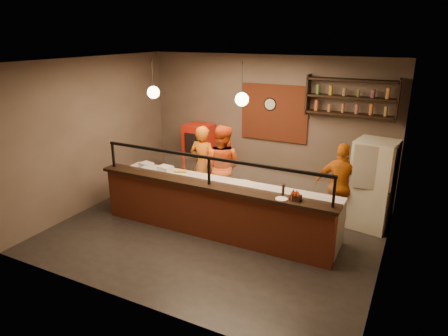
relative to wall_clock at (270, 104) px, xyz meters
The scene contains 29 objects.
floor 3.24m from the wall_clock, 92.33° to the right, with size 6.00×6.00×0.00m, color black.
ceiling 2.70m from the wall_clock, 92.33° to the right, with size 6.00×6.00×0.00m, color #3C362E.
wall_back 0.51m from the wall_clock, 158.20° to the left, with size 6.00×6.00×0.00m, color #6E5D50.
wall_left 3.99m from the wall_clock, 141.57° to the right, with size 5.00×5.00×0.00m, color #6E5D50.
wall_right 3.84m from the wall_clock, 40.31° to the right, with size 5.00×5.00×0.00m, color #6E5D50.
wall_front 4.99m from the wall_clock, 91.16° to the right, with size 6.00×6.00×0.00m, color #6E5D50.
brick_patch 0.22m from the wall_clock, ahead, with size 1.60×0.04×1.30m, color #973D20.
service_counter 3.19m from the wall_clock, 92.08° to the right, with size 4.60×0.25×1.00m, color #973D20.
counter_ledge 2.96m from the wall_clock, 92.08° to the right, with size 4.70×0.37×0.06m, color black.
worktop_cabinet 2.81m from the wall_clock, 92.53° to the right, with size 4.60×0.75×0.85m, color gray.
worktop 2.57m from the wall_clock, 92.53° to the right, with size 4.60×0.75×0.05m, color silver.
sneeze_guard 2.86m from the wall_clock, 92.08° to the right, with size 4.50×0.05×0.52m.
wall_shelving 1.83m from the wall_clock, ahead, with size 1.84×0.28×0.85m.
wall_clock is the anchor object (origin of this frame).
pendant_left 2.81m from the wall_clock, 125.30° to the right, with size 0.24×0.24×0.77m.
pendant_right 2.32m from the wall_clock, 82.44° to the right, with size 0.24×0.24×0.77m.
cook_left 2.10m from the wall_clock, 126.58° to the right, with size 0.64×0.42×1.77m, color orange.
cook_mid 1.91m from the wall_clock, 111.09° to the right, with size 0.89×0.70×1.84m, color #DA4D14.
cook_right 2.61m from the wall_clock, 31.37° to the right, with size 0.99×0.41×1.69m, color #C96512.
fridge 2.94m from the wall_clock, 21.08° to the right, with size 0.73×0.68×1.76m, color beige.
red_cooler 2.22m from the wall_clock, 169.91° to the right, with size 0.65×0.59×1.51m, color red.
pizza_dough 2.49m from the wall_clock, 83.45° to the right, with size 0.56×0.56×0.01m, color beige.
prep_tub_a 2.88m from the wall_clock, 122.70° to the right, with size 0.29×0.23×0.14m, color silver.
prep_tub_b 3.14m from the wall_clock, 131.52° to the right, with size 0.27×0.21×0.13m, color silver.
prep_tub_c 3.19m from the wall_clock, 124.48° to the right, with size 0.28×0.23×0.14m, color silver.
rolling_pin 2.70m from the wall_clock, 120.21° to the right, with size 0.07×0.07×0.40m, color gold.
condiment_caddy 3.30m from the wall_clock, 61.19° to the right, with size 0.16×0.13×0.09m, color black.
pepper_mill 3.12m from the wall_clock, 64.69° to the right, with size 0.05×0.05×0.21m, color black.
small_plate 3.28m from the wall_clock, 65.34° to the right, with size 0.20×0.20×0.01m, color silver.
Camera 1 is at (3.28, -6.19, 3.66)m, focal length 32.00 mm.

